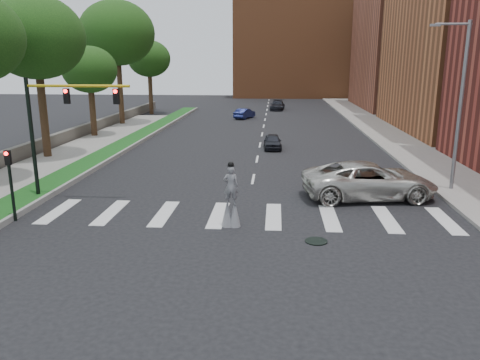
{
  "coord_description": "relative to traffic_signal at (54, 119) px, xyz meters",
  "views": [
    {
      "loc": [
        1.3,
        -19.61,
        6.97
      ],
      "look_at": [
        -0.28,
        1.04,
        1.7
      ],
      "focal_mm": 35.0,
      "sensor_mm": 36.0,
      "label": 1
    }
  ],
  "objects": [
    {
      "name": "streetlight",
      "position": [
        20.68,
        3.0,
        0.75
      ],
      "size": [
        2.05,
        0.2,
        9.0
      ],
      "color": "slate",
      "rests_on": "ground"
    },
    {
      "name": "car_far",
      "position": [
        11.3,
        46.83,
        -3.46
      ],
      "size": [
        2.34,
        4.93,
        1.39
      ],
      "primitive_type": "imported",
      "rotation": [
        0.0,
        0.0,
        -0.09
      ],
      "color": "black",
      "rests_on": "ground"
    },
    {
      "name": "sidewalk_right",
      "position": [
        22.28,
        22.0,
        -4.06
      ],
      "size": [
        5.0,
        90.0,
        0.18
      ],
      "primitive_type": "cube",
      "color": "gray",
      "rests_on": "ground"
    },
    {
      "name": "stilt_performer",
      "position": [
        9.23,
        -3.46,
        -3.02
      ],
      "size": [
        0.84,
        0.53,
        2.88
      ],
      "rotation": [
        0.0,
        0.0,
        3.17
      ],
      "color": "#342215",
      "rests_on": "ground"
    },
    {
      "name": "sidewalk_left",
      "position": [
        -4.72,
        7.0,
        -4.06
      ],
      "size": [
        4.0,
        60.0,
        0.18
      ],
      "primitive_type": "cube",
      "color": "gray",
      "rests_on": "ground"
    },
    {
      "name": "median_curb",
      "position": [
        -0.67,
        17.0,
        -4.01
      ],
      "size": [
        0.2,
        60.0,
        0.28
      ],
      "primitive_type": "cube",
      "color": "gray",
      "rests_on": "ground"
    },
    {
      "name": "manhole",
      "position": [
        12.78,
        -5.0,
        -4.13
      ],
      "size": [
        0.9,
        0.9,
        0.04
      ],
      "primitive_type": "cylinder",
      "color": "black",
      "rests_on": "ground"
    },
    {
      "name": "suv_crossing",
      "position": [
        16.0,
        1.41,
        -3.2
      ],
      "size": [
        7.22,
        4.06,
        1.91
      ],
      "primitive_type": "imported",
      "rotation": [
        0.0,
        0.0,
        1.71
      ],
      "color": "beige",
      "rests_on": "ground"
    },
    {
      "name": "tree_2",
      "position": [
        -5.67,
        10.1,
        4.4
      ],
      "size": [
        6.8,
        6.8,
        11.48
      ],
      "color": "#342215",
      "rests_on": "ground"
    },
    {
      "name": "building_backdrop",
      "position": [
        15.78,
        75.0,
        4.85
      ],
      "size": [
        26.0,
        14.0,
        18.0
      ],
      "primitive_type": "cube",
      "color": "#A05932",
      "rests_on": "ground"
    },
    {
      "name": "car_mid",
      "position": [
        7.19,
        35.9,
        -3.52
      ],
      "size": [
        2.62,
        4.05,
        1.26
      ],
      "primitive_type": "imported",
      "rotation": [
        0.0,
        0.0,
        2.77
      ],
      "color": "#171E51",
      "rests_on": "ground"
    },
    {
      "name": "car_near",
      "position": [
        10.86,
        15.32,
        -3.56
      ],
      "size": [
        1.58,
        3.54,
        1.18
      ],
      "primitive_type": "imported",
      "rotation": [
        0.0,
        0.0,
        0.05
      ],
      "color": "black",
      "rests_on": "ground"
    },
    {
      "name": "traffic_signal",
      "position": [
        0.0,
        0.0,
        0.0
      ],
      "size": [
        5.3,
        0.23,
        6.2
      ],
      "color": "black",
      "rests_on": "ground"
    },
    {
      "name": "building_far",
      "position": [
        31.78,
        51.0,
        5.85
      ],
      "size": [
        16.0,
        22.0,
        20.0
      ],
      "primitive_type": "cube",
      "color": "brown",
      "rests_on": "ground"
    },
    {
      "name": "tree_3",
      "position": [
        -5.97,
        20.06,
        2.03
      ],
      "size": [
        4.98,
        4.98,
        8.35
      ],
      "color": "#342215",
      "rests_on": "ground"
    },
    {
      "name": "stone_wall",
      "position": [
        -7.22,
        19.0,
        -3.6
      ],
      "size": [
        0.5,
        56.0,
        1.1
      ],
      "primitive_type": "cube",
      "color": "#534E47",
      "rests_on": "ground"
    },
    {
      "name": "grass_median",
      "position": [
        -1.72,
        17.0,
        -4.03
      ],
      "size": [
        2.0,
        60.0,
        0.25
      ],
      "primitive_type": "cube",
      "color": "#144818",
      "rests_on": "ground"
    },
    {
      "name": "tree_4",
      "position": [
        -6.15,
        28.85,
        5.73
      ],
      "size": [
        8.11,
        8.11,
        13.36
      ],
      "color": "#342215",
      "rests_on": "ground"
    },
    {
      "name": "tree_5",
      "position": [
        -5.78,
        40.15,
        3.1
      ],
      "size": [
        5.63,
        5.63,
        9.7
      ],
      "color": "#342215",
      "rests_on": "ground"
    },
    {
      "name": "secondary_signal",
      "position": [
        -0.52,
        -3.5,
        -2.2
      ],
      "size": [
        0.25,
        0.21,
        3.23
      ],
      "color": "black",
      "rests_on": "ground"
    },
    {
      "name": "ground_plane",
      "position": [
        9.78,
        -3.0,
        -4.15
      ],
      "size": [
        160.0,
        160.0,
        0.0
      ],
      "primitive_type": "plane",
      "color": "black",
      "rests_on": "ground"
    }
  ]
}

